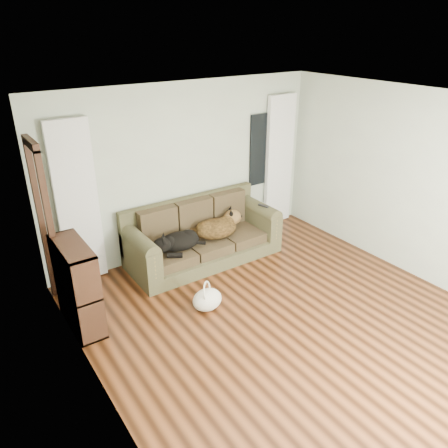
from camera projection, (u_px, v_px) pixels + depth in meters
floor at (292, 324)px, 5.30m from camera, size 5.00×5.00×0.00m
ceiling at (310, 106)px, 4.21m from camera, size 5.00×5.00×0.00m
wall_back at (186, 170)px, 6.63m from camera, size 4.50×0.04×2.60m
wall_left at (99, 294)px, 3.60m from camera, size 0.04×5.00×2.60m
wall_right at (422, 188)px, 5.90m from camera, size 0.04×5.00×2.60m
curtain_left at (77, 204)px, 5.76m from camera, size 0.55×0.08×2.25m
curtain_right at (279, 161)px, 7.55m from camera, size 0.55×0.08×2.25m
window_pane at (262, 149)px, 7.30m from camera, size 0.50×0.03×1.20m
door_casing at (47, 230)px, 5.27m from camera, size 0.07×0.60×2.10m
sofa at (204, 233)px, 6.58m from camera, size 2.31×1.00×0.95m
dog_black_lab at (178, 241)px, 6.26m from camera, size 0.65×0.50×0.25m
dog_shepherd at (217, 227)px, 6.66m from camera, size 0.78×0.62×0.31m
tv_remote at (263, 206)px, 6.81m from camera, size 0.10×0.18×0.02m
tote_bag at (207, 299)px, 5.52m from camera, size 0.48×0.43×0.28m
bookshelf at (78, 289)px, 5.11m from camera, size 0.36×0.87×1.08m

